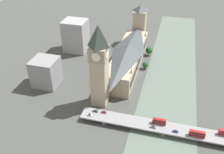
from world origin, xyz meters
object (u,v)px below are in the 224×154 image
at_px(double_decker_bus_rear, 197,133).
at_px(car_northbound_tail, 89,115).
at_px(victoria_tower, 139,24).
at_px(road_bridge, 164,128).
at_px(car_southbound_mid, 95,111).
at_px(car_southbound_tail, 153,127).
at_px(double_decker_bus_lead, 159,121).
at_px(car_southbound_lead, 104,112).
at_px(clock_tower, 99,65).
at_px(parliament_hall, 128,56).
at_px(car_northbound_mid, 175,131).

xyz_separation_m(double_decker_bus_rear, car_northbound_tail, (83.92, -0.49, -1.97)).
relative_size(victoria_tower, double_decker_bus_rear, 4.57).
relative_size(road_bridge, car_southbound_mid, 28.12).
height_order(victoria_tower, car_southbound_tail, victoria_tower).
bearing_deg(road_bridge, double_decker_bus_lead, -32.88).
distance_m(victoria_tower, double_decker_bus_lead, 157.24).
bearing_deg(car_southbound_lead, victoria_tower, -90.96).
height_order(clock_tower, car_southbound_lead, clock_tower).
distance_m(car_northbound_tail, car_southbound_lead, 12.00).
relative_size(parliament_hall, double_decker_bus_lead, 10.41).
height_order(victoria_tower, car_southbound_mid, victoria_tower).
bearing_deg(car_southbound_mid, parliament_hall, -96.67).
bearing_deg(victoria_tower, double_decker_bus_lead, 105.89).
bearing_deg(double_decker_bus_rear, clock_tower, -16.53).
bearing_deg(double_decker_bus_rear, road_bridge, -7.53).
relative_size(clock_tower, victoria_tower, 1.40).
relative_size(parliament_hall, clock_tower, 1.49).
distance_m(double_decker_bus_rear, car_northbound_tail, 83.95).
relative_size(car_northbound_mid, car_southbound_lead, 1.00).
xyz_separation_m(clock_tower, car_northbound_mid, (-66.84, 24.34, -33.72)).
bearing_deg(car_southbound_lead, car_southbound_mid, 2.94).
height_order(road_bridge, double_decker_bus_lead, double_decker_bus_lead).
distance_m(parliament_hall, clock_tower, 70.78).
xyz_separation_m(clock_tower, car_northbound_tail, (1.68, 23.92, -33.69)).
relative_size(double_decker_bus_rear, car_southbound_mid, 2.42).
height_order(double_decker_bus_lead, car_southbound_mid, double_decker_bus_lead).
bearing_deg(car_southbound_tail, car_southbound_mid, -6.98).
height_order(clock_tower, double_decker_bus_rear, clock_tower).
height_order(clock_tower, car_southbound_tail, clock_tower).
height_order(clock_tower, road_bridge, clock_tower).
height_order(victoria_tower, double_decker_bus_lead, victoria_tower).
bearing_deg(clock_tower, car_northbound_tail, 85.97).
distance_m(road_bridge, car_northbound_tail, 59.79).
bearing_deg(road_bridge, car_northbound_mid, 160.44).
bearing_deg(car_southbound_tail, road_bridge, -160.07).
bearing_deg(road_bridge, car_southbound_lead, -3.88).
relative_size(double_decker_bus_lead, double_decker_bus_rear, 0.92).
height_order(parliament_hall, car_southbound_mid, parliament_hall).
distance_m(parliament_hall, car_northbound_mid, 105.82).
relative_size(double_decker_bus_lead, car_southbound_tail, 2.34).
xyz_separation_m(road_bridge, car_southbound_mid, (56.53, -2.97, 1.63)).
distance_m(double_decker_bus_lead, car_southbound_lead, 45.35).
xyz_separation_m(parliament_hall, car_northbound_mid, (-55.60, 89.61, -8.75)).
height_order(double_decker_bus_rear, car_southbound_lead, double_decker_bus_rear).
bearing_deg(victoria_tower, car_northbound_mid, 109.62).
xyz_separation_m(clock_tower, victoria_tower, (-11.19, -131.76, -14.85)).
bearing_deg(double_decker_bus_lead, parliament_hall, -63.00).
height_order(clock_tower, car_southbound_mid, clock_tower).
bearing_deg(double_decker_bus_lead, car_northbound_mid, 155.93).
bearing_deg(car_northbound_mid, car_southbound_mid, -5.34).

